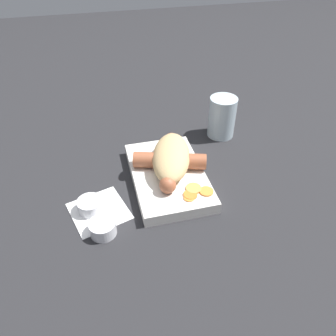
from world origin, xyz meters
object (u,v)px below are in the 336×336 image
Objects in this scene: bread_roll at (171,157)px; condiment_cup_far at (103,229)px; food_tray at (168,176)px; condiment_cup_near at (90,206)px; drink_glass at (222,117)px; sausage at (170,161)px.

bread_roll is 0.22m from condiment_cup_far.
condiment_cup_near is (0.05, -0.18, -0.00)m from food_tray.
drink_glass is at bearing 127.40° from bread_roll.
condiment_cup_far reaches higher than food_tray.
drink_glass reaches higher than condiment_cup_near.
bread_roll is 1.00× the size of sausage.
bread_roll is 3.71× the size of condiment_cup_near.
condiment_cup_far is at bearing -53.30° from food_tray.
condiment_cup_far is (0.06, 0.02, 0.00)m from condiment_cup_near.
food_tray is 0.19m from condiment_cup_far.
bread_roll is at bearing 110.21° from condiment_cup_near.
drink_glass is at bearing 128.99° from food_tray.
condiment_cup_near is at bearing -163.59° from condiment_cup_far.
drink_glass is at bearing 119.14° from condiment_cup_near.
sausage is at bearing -52.77° from drink_glass.
drink_glass reaches higher than bread_roll.
food_tray is at bearing -34.28° from bread_roll.
condiment_cup_near is 1.00× the size of condiment_cup_far.
condiment_cup_near is at bearing -73.59° from food_tray.
bread_roll is 1.76× the size of drink_glass.
food_tray is at bearing -27.22° from sausage.
bread_roll is 0.20m from condiment_cup_near.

